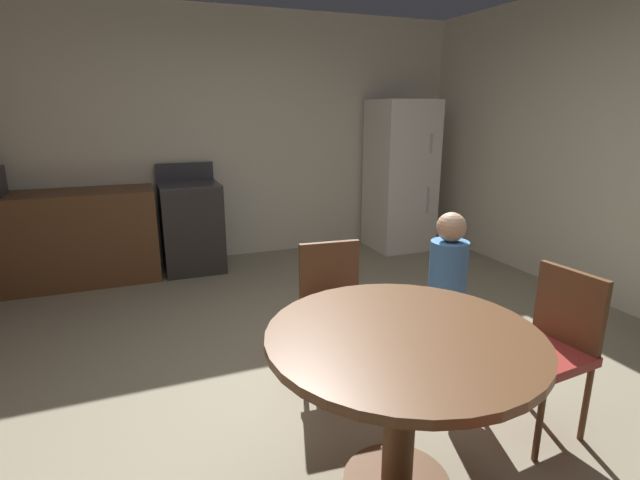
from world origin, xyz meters
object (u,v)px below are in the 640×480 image
refrigerator (400,176)px  dining_table (403,367)px  oven_range (191,226)px  person_child (446,297)px  chair_east (550,342)px  chair_north (335,305)px

refrigerator → dining_table: 3.98m
oven_range → refrigerator: refrigerator is taller
person_child → oven_range: bearing=-111.3°
oven_range → refrigerator: size_ratio=0.62×
oven_range → chair_east: size_ratio=1.26×
refrigerator → person_child: bearing=-115.6°
dining_table → chair_north: 0.94m
refrigerator → chair_north: (-1.93, -2.49, -0.38)m
oven_range → refrigerator: (2.46, -0.05, 0.41)m
chair_east → chair_north: same height
refrigerator → chair_east: size_ratio=2.02×
chair_east → oven_range: bearing=-73.1°
dining_table → refrigerator: bearing=59.5°
chair_east → person_child: (-0.25, 0.55, 0.08)m
oven_range → person_child: (1.13, -2.84, 0.11)m
refrigerator → person_child: size_ratio=1.61×
dining_table → person_child: person_child is taller
refrigerator → oven_range: bearing=178.8°
refrigerator → person_child: 3.11m
person_child → dining_table: bearing=0.0°
oven_range → dining_table: oven_range is taller
chair_east → person_child: size_ratio=0.80×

